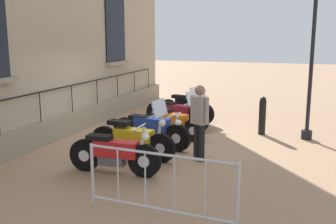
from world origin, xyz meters
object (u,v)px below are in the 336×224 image
Objects in this scene: motorcycle_blue at (151,130)px; motorcycle_orange at (173,123)px; motorcycle_maroon at (177,114)px; crowd_barrier at (159,183)px; motorcycle_black at (186,108)px; motorcycle_yellow at (133,139)px; lamppost at (315,9)px; bollard at (262,115)px; motorcycle_red at (115,154)px; pedestrian_standing at (199,119)px.

motorcycle_blue is 1.04m from motorcycle_orange.
crowd_barrier is at bearing -74.22° from motorcycle_maroon.
motorcycle_maroon is 0.89× the size of crowd_barrier.
motorcycle_yellow is at bearing -90.45° from motorcycle_black.
lamppost is 1.80× the size of crowd_barrier.
motorcycle_maroon is 2.03× the size of bollard.
motorcycle_maroon reaches higher than bollard.
motorcycle_red is 0.91× the size of motorcycle_maroon.
pedestrian_standing is (1.36, 1.40, 0.53)m from motorcycle_red.
motorcycle_blue is (-0.04, 2.02, 0.01)m from motorcycle_red.
motorcycle_yellow is 1.96m from motorcycle_orange.
pedestrian_standing reaches higher than motorcycle_yellow.
motorcycle_blue is 1.62m from pedestrian_standing.
motorcycle_red is 1.84× the size of bollard.
motorcycle_red is 1.10m from motorcycle_yellow.
motorcycle_black is 6.83m from crowd_barrier.
motorcycle_orange is at bearing 125.80° from pedestrian_standing.
motorcycle_red is at bearing -119.45° from bollard.
motorcycle_red is 1.00× the size of motorcycle_black.
pedestrian_standing is (-0.18, 2.94, 0.39)m from crowd_barrier.
bollard is at bearing 42.44° from motorcycle_blue.
motorcycle_red is at bearing -84.81° from motorcycle_yellow.
crowd_barrier is 2.28× the size of bollard.
bollard is (2.47, -0.85, 0.11)m from motorcycle_black.
motorcycle_orange is 4.77m from crowd_barrier.
motorcycle_yellow is at bearing 122.00° from crowd_barrier.
motorcycle_orange is 2.08m from pedestrian_standing.
pedestrian_standing reaches higher than motorcycle_red.
motorcycle_yellow is at bearing -128.36° from bollard.
motorcycle_black is at bearing 90.76° from motorcycle_red.
motorcycle_black reaches higher than motorcycle_blue.
motorcycle_maroon reaches higher than motorcycle_blue.
lamppost reaches higher than motorcycle_yellow.
lamppost is 2.60× the size of pedestrian_standing.
motorcycle_blue is at bearing -89.42° from motorcycle_maroon.
motorcycle_maroon is 3.13m from pedestrian_standing.
bollard is at bearing -18.89° from motorcycle_black.
motorcycle_black is (-0.07, 5.10, 0.01)m from motorcycle_red.
bollard is (-1.19, 0.13, -2.84)m from lamppost.
motorcycle_orange is 1.82× the size of bollard.
motorcycle_blue is at bearing 156.18° from pedestrian_standing.
motorcycle_maroon is 5.90m from crowd_barrier.
motorcycle_red is at bearing -134.16° from pedestrian_standing.
motorcycle_red is 5.10m from motorcycle_black.
motorcycle_yellow is 0.88× the size of crowd_barrier.
motorcycle_yellow reaches higher than motorcycle_black.
motorcycle_orange is at bearing 86.50° from motorcycle_red.
lamppost reaches higher than motorcycle_black.
motorcycle_maroon is (0.04, 3.05, 0.01)m from motorcycle_yellow.
motorcycle_red is 0.91× the size of motorcycle_yellow.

